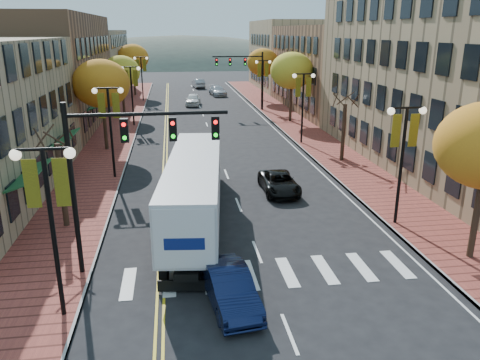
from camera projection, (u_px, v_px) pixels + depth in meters
name	position (u px, v px, depth m)	size (l,w,h in m)	color
ground	(276.00, 300.00, 17.20)	(200.00, 200.00, 0.00)	black
sidewalk_left	(118.00, 129.00, 46.59)	(4.00, 85.00, 0.15)	brown
sidewalk_right	(293.00, 124.00, 49.03)	(4.00, 85.00, 0.15)	brown
building_left_mid	(36.00, 72.00, 47.14)	(12.00, 24.00, 11.00)	brown
building_left_far	(81.00, 63.00, 70.93)	(12.00, 26.00, 9.50)	#9E8966
building_right_mid	(350.00, 68.00, 57.76)	(15.00, 24.00, 10.00)	brown
building_right_far	(303.00, 55.00, 78.34)	(15.00, 20.00, 11.00)	#9E8966
tree_left_a	(62.00, 185.00, 22.83)	(0.28, 0.28, 4.20)	#382619
tree_left_b	(101.00, 84.00, 36.93)	(4.48, 4.48, 7.21)	#382619
tree_left_c	(121.00, 72.00, 52.13)	(4.16, 4.16, 6.69)	#382619
tree_left_d	(133.00, 58.00, 68.93)	(4.61, 4.61, 7.42)	#382619
tree_right_b	(343.00, 132.00, 34.70)	(0.28, 0.28, 4.20)	#382619
tree_right_c	(292.00, 71.00, 48.80)	(4.48, 4.48, 7.21)	#382619
tree_right_d	(263.00, 62.00, 63.92)	(4.35, 4.35, 7.00)	#382619
lamp_left_a	(49.00, 201.00, 14.87)	(1.96, 0.36, 6.05)	black
lamp_left_b	(110.00, 115.00, 29.95)	(1.96, 0.36, 6.05)	black
lamp_left_c	(131.00, 84.00, 46.91)	(1.96, 0.36, 6.05)	black
lamp_left_d	(141.00, 70.00, 63.88)	(1.96, 0.36, 6.05)	black
lamp_right_a	(404.00, 143.00, 22.56)	(1.96, 0.36, 6.05)	black
lamp_right_b	(303.00, 94.00, 39.52)	(1.96, 0.36, 6.05)	black
lamp_right_c	(263.00, 75.00, 56.49)	(1.96, 0.36, 6.05)	black
traffic_mast_near	(122.00, 156.00, 17.78)	(6.10, 0.35, 7.00)	black
traffic_mast_far	(246.00, 70.00, 56.02)	(6.10, 0.34, 7.00)	black
semi_truck	(196.00, 183.00, 23.56)	(3.93, 14.86, 3.67)	black
navy_sedan	(230.00, 288.00, 16.75)	(1.45, 4.17, 1.37)	#0D1435
black_suv	(279.00, 183.00, 28.50)	(2.03, 4.40, 1.22)	black
car_far_white	(193.00, 100.00, 61.60)	(1.78, 4.44, 1.51)	white
car_far_silver	(218.00, 91.00, 70.74)	(2.01, 4.93, 1.43)	#B1B1B9
car_far_oncoming	(198.00, 83.00, 80.24)	(1.62, 4.65, 1.53)	#9999A0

